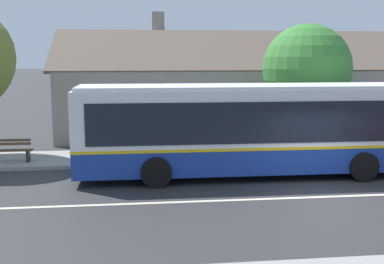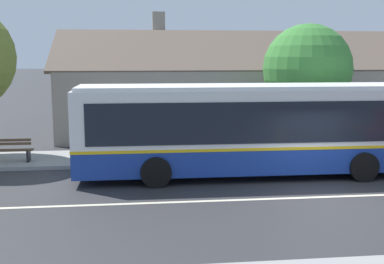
% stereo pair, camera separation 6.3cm
% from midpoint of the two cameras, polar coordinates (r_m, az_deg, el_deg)
% --- Properties ---
extents(ground_plane, '(300.00, 300.00, 0.00)m').
position_cam_midpoint_polar(ground_plane, '(15.16, 15.89, -7.42)').
color(ground_plane, '#2D2D30').
extents(sidewalk_far, '(60.00, 3.00, 0.15)m').
position_cam_midpoint_polar(sidewalk_far, '(20.64, 9.56, -2.63)').
color(sidewalk_far, gray).
rests_on(sidewalk_far, ground).
extents(lane_divider_stripe, '(60.00, 0.16, 0.01)m').
position_cam_midpoint_polar(lane_divider_stripe, '(15.16, 15.89, -7.40)').
color(lane_divider_stripe, beige).
rests_on(lane_divider_stripe, ground).
extents(community_building, '(23.59, 8.57, 6.62)m').
position_cam_midpoint_polar(community_building, '(28.00, 9.32, 4.12)').
color(community_building, gray).
rests_on(community_building, ground).
extents(transit_bus, '(12.05, 2.84, 3.20)m').
position_cam_midpoint_polar(transit_bus, '(16.95, 6.85, 0.56)').
color(transit_bus, navy).
rests_on(transit_bus, ground).
extents(bench_by_building, '(1.78, 0.51, 0.94)m').
position_cam_midpoint_polar(bench_by_building, '(19.76, -20.80, -2.14)').
color(bench_by_building, brown).
rests_on(bench_by_building, sidewalk_far).
extents(bench_down_street, '(1.63, 0.51, 0.94)m').
position_cam_midpoint_polar(bench_down_street, '(19.20, -8.56, -1.99)').
color(bench_down_street, brown).
rests_on(bench_down_street, sidewalk_far).
extents(street_tree_primary, '(3.81, 3.81, 5.57)m').
position_cam_midpoint_polar(street_tree_primary, '(21.42, 13.59, 7.28)').
color(street_tree_primary, '#4C3828').
rests_on(street_tree_primary, ground).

